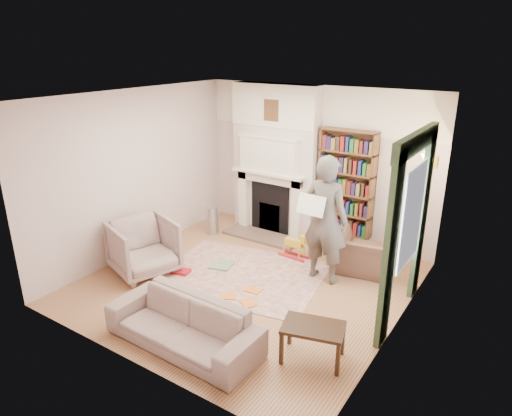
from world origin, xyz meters
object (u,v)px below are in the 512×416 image
Objects in this scene: coffee_table at (313,342)px; rocking_horse at (294,246)px; bookcase at (346,183)px; armchair_left at (144,247)px; paraffin_heater at (212,220)px; armchair_reading at (365,253)px; man_reading at (325,220)px; sofa at (183,324)px.

rocking_horse reaches higher than coffee_table.
bookcase is 3.47m from coffee_table.
armchair_left is 2.49m from rocking_horse.
armchair_reading is at bearing 2.35° from paraffin_heater.
coffee_table is (0.74, -1.83, -0.76)m from man_reading.
rocking_horse is at bearing -0.75° from armchair_reading.
bookcase is at bearing 67.41° from rocking_horse.
coffee_table is at bearing -78.72° from armchair_left.
man_reading is (0.26, -1.36, -0.19)m from bookcase.
rocking_horse is (-0.05, 2.85, -0.06)m from sofa.
armchair_left reaches higher than paraffin_heater.
paraffin_heater is at bearing -7.59° from man_reading.
bookcase is 0.93× the size of man_reading.
armchair_left is at bearing 150.20° from sofa.
bookcase is 1.95× the size of armchair_left.
man_reading is 2.71m from paraffin_heater.
sofa is 2.81× the size of coffee_table.
bookcase is 1.35m from armchair_reading.
sofa is (-0.43, -3.80, -0.89)m from bookcase.
rocking_horse is (1.75, 1.77, -0.21)m from armchair_left.
armchair_left is at bearing 31.67° from man_reading.
sofa is 3.47m from paraffin_heater.
bookcase is 1.43m from rocking_horse.
coffee_table is at bearing 86.77° from armchair_reading.
armchair_reading is 1.89× the size of rocking_horse.
armchair_left is 3.26m from coffee_table.
paraffin_heater is at bearing -178.16° from rocking_horse.
armchair_reading is 1.38× the size of coffee_table.
rocking_horse is at bearing 108.14° from coffee_table.
bookcase is 2.64× the size of coffee_table.
armchair_reading is at bearing 81.52° from coffee_table.
rocking_horse is at bearing -2.18° from paraffin_heater.
bookcase reaches higher than rocking_horse.
armchair_left reaches higher than coffee_table.
sofa is at bearing 77.23° from man_reading.
bookcase is 1.39m from man_reading.
rocking_horse is (-0.48, -0.95, -0.95)m from bookcase.
paraffin_heater is at bearing 124.12° from sofa.
man_reading reaches higher than rocking_horse.
sofa is 3.83× the size of rocking_horse.
bookcase is 0.94× the size of sofa.
armchair_left reaches higher than armchair_reading.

